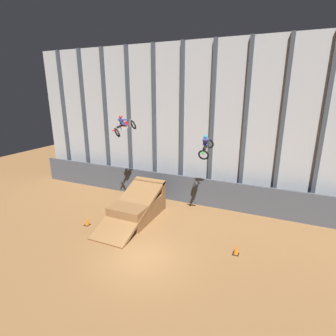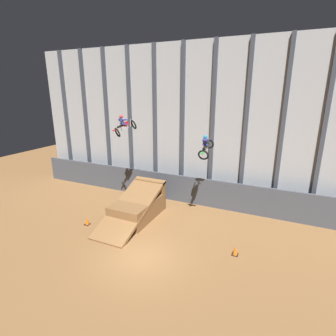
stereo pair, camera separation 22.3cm
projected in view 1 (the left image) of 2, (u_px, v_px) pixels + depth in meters
name	position (u px, v px, depth m)	size (l,w,h in m)	color
ground_plane	(143.00, 258.00, 14.81)	(60.00, 60.00, 0.00)	olive
arena_back_wall	(197.00, 125.00, 21.17)	(32.00, 0.40, 12.77)	#ADB2B7
lower_barrier	(191.00, 190.00, 21.72)	(31.36, 0.20, 2.30)	#474C56
dirt_ramp	(138.00, 206.00, 19.53)	(2.59, 6.28, 2.48)	brown
rider_bike_left_air	(124.00, 126.00, 19.32)	(1.54, 1.79, 1.66)	black
rider_bike_right_air	(206.00, 146.00, 17.32)	(0.79, 1.87, 1.66)	black
traffic_cone_near_ramp	(87.00, 221.00, 18.36)	(0.36, 0.36, 0.58)	black
traffic_cone_arena_edge	(236.00, 250.00, 15.07)	(0.36, 0.36, 0.58)	black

